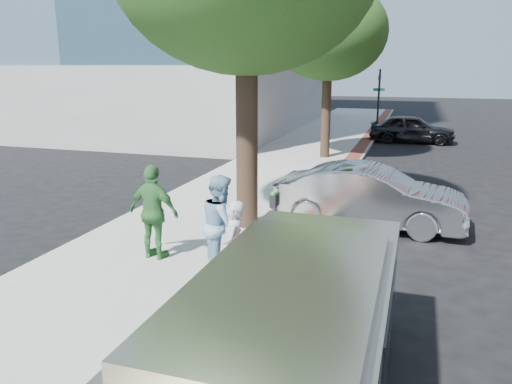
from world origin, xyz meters
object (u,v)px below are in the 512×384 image
at_px(van, 295,333).
at_px(parking_meter, 275,211).
at_px(bg_car, 412,129).
at_px(person_gray, 234,248).
at_px(person_officer, 222,224).
at_px(person_green, 154,212).
at_px(sedan_silver, 370,196).

bearing_deg(van, parking_meter, 108.94).
distance_m(bg_car, van, 22.79).
relative_size(person_gray, van, 0.31).
bearing_deg(person_officer, bg_car, -31.80).
xyz_separation_m(person_officer, person_green, (-1.57, 0.26, 0.02)).
bearing_deg(person_green, sedan_silver, -127.16).
height_order(person_gray, bg_car, person_gray).
xyz_separation_m(person_gray, person_green, (-2.08, 1.01, 0.15)).
relative_size(person_green, sedan_silver, 0.41).
relative_size(bg_car, van, 0.84).
height_order(parking_meter, person_green, person_green).
height_order(parking_meter, bg_car, parking_meter).
height_order(person_green, bg_car, person_green).
bearing_deg(parking_meter, sedan_silver, 65.49).
distance_m(person_gray, person_officer, 0.93).
relative_size(parking_meter, sedan_silver, 0.31).
height_order(parking_meter, person_officer, person_officer).
height_order(person_officer, person_green, person_green).
distance_m(person_gray, van, 3.08).
bearing_deg(sedan_silver, person_green, 139.54).
distance_m(sedan_silver, van, 7.55).
bearing_deg(person_officer, van, -169.06).
height_order(person_gray, person_officer, person_officer).
relative_size(parking_meter, van, 0.28).
xyz_separation_m(parking_meter, bg_car, (2.31, 18.62, -0.46)).
xyz_separation_m(bg_car, van, (-0.89, -22.77, 0.31)).
distance_m(parking_meter, person_gray, 1.63).
distance_m(person_green, bg_car, 19.75).
bearing_deg(person_officer, person_gray, -168.38).
distance_m(parking_meter, person_green, 2.43).
xyz_separation_m(person_green, bg_car, (4.67, 19.19, -0.37)).
distance_m(person_officer, van, 3.99).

